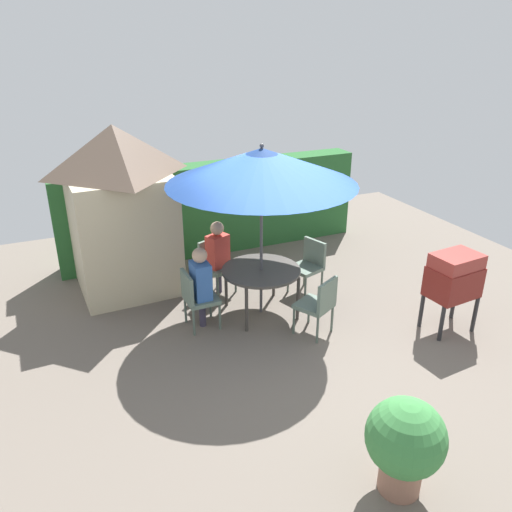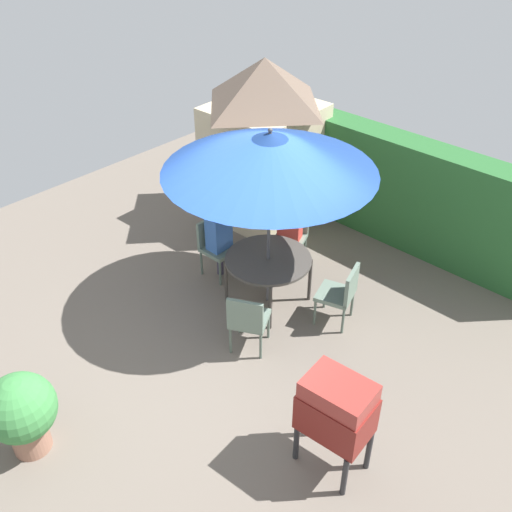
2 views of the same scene
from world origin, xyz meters
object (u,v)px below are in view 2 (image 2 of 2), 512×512
Objects in this scene: potted_plant_by_shed at (22,411)px; person_in_red at (290,221)px; patio_table at (268,262)px; bbq_grill at (337,409)px; chair_far_side at (215,243)px; patio_umbrella at (270,152)px; chair_near_shed at (291,233)px; chair_toward_house at (342,292)px; chair_toward_hedge at (248,319)px; garden_shed at (264,139)px; person_in_blue at (219,230)px.

potted_plant_by_shed is 4.52m from person_in_red.
patio_table is 1.00× the size of bbq_grill.
chair_far_side is at bearing 103.59° from potted_plant_by_shed.
patio_umbrella reaches higher than chair_near_shed.
chair_toward_house is (1.02, 0.33, -0.16)m from patio_table.
patio_umbrella is 3.02× the size of chair_toward_hedge.
person_in_red reaches higher than chair_toward_hedge.
chair_far_side is 1.00× the size of chair_toward_house.
potted_plant_by_shed is at bearing -76.41° from chair_far_side.
garden_shed reaches higher than patio_umbrella.
person_in_blue is at bearing 1.00° from chair_far_side.
patio_umbrella is 2.09m from chair_far_side.
chair_far_side is (-1.05, -0.02, -0.16)m from patio_table.
bbq_grill is 1.33× the size of chair_toward_hedge.
potted_plant_by_shed is at bearing -87.56° from person_in_red.
chair_far_side is 0.71× the size of person_in_blue.
bbq_grill is 3.70m from chair_far_side.
person_in_red reaches higher than chair_far_side.
person_in_blue is (-0.59, -0.92, 0.00)m from person_in_red.
garden_shed is 5.67m from potted_plant_by_shed.
chair_far_side is at bearing -179.00° from patio_table.
chair_far_side and chair_toward_house have the same top height.
chair_far_side is at bearing -170.54° from chair_toward_house.
bbq_grill is 3.63m from person_in_red.
bbq_grill is 1.33× the size of chair_toward_house.
bbq_grill is at bearing -33.89° from patio_table.
potted_plant_by_shed is (-0.18, -3.61, -1.75)m from patio_umbrella.
chair_toward_house is 4.12m from potted_plant_by_shed.
chair_far_side is 0.71× the size of person_in_red.
chair_toward_house is at bearing 9.82° from person_in_blue.
chair_near_shed is 1.00× the size of chair_toward_house.
potted_plant_by_shed is at bearing -87.20° from chair_near_shed.
patio_umbrella is 3.02× the size of chair_far_side.
potted_plant_by_shed is (1.54, -5.40, -0.82)m from garden_shed.
chair_toward_hedge is at bearing -31.87° from person_in_blue.
garden_shed is 2.18× the size of person_in_blue.
chair_far_side is at bearing 149.62° from chair_toward_hedge.
person_in_red is (0.68, 0.92, 0.26)m from chair_far_side.
chair_toward_house is at bearing -27.98° from garden_shed.
chair_far_side is at bearing -179.00° from person_in_blue.
garden_shed is 3.05× the size of chair_far_side.
chair_toward_house is at bearing -22.35° from person_in_red.
potted_plant_by_shed is (0.87, -3.60, 0.06)m from chair_far_side.
person_in_blue is at bearing -170.18° from chair_toward_house.
bbq_grill reaches higher than chair_toward_house.
potted_plant_by_shed is (-0.67, -2.69, 0.06)m from chair_toward_hedge.
patio_table is at bearing 1.00° from chair_far_side.
patio_table is at bearing -67.56° from chair_near_shed.
garden_shed is 2.29× the size of patio_table.
chair_toward_house is (0.54, 1.25, 0.00)m from chair_toward_hedge.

